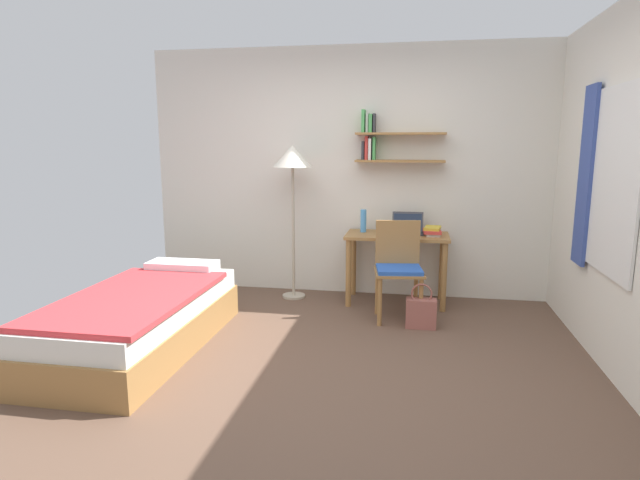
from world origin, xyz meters
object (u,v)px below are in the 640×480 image
object	(u,v)px
desk_chair	(398,265)
laptop	(407,228)
desk	(397,248)
handbag	(421,312)
standing_lamp	(293,164)
water_bottle	(363,221)
bed	(142,320)
book_stack	(432,231)

from	to	relation	value
desk_chair	laptop	distance (m)	0.62
desk	laptop	bearing A→B (deg)	36.03
desk_chair	handbag	bearing A→B (deg)	-46.98
laptop	handbag	size ratio (longest dim) A/B	0.79
standing_lamp	water_bottle	bearing A→B (deg)	6.01
bed	desk	xyz separation A→B (m)	(1.92, 1.60, 0.33)
desk	standing_lamp	xyz separation A→B (m)	(-1.07, -0.00, 0.83)
handbag	desk_chair	bearing A→B (deg)	133.02
water_bottle	handbag	bearing A→B (deg)	-52.83
handbag	water_bottle	bearing A→B (deg)	127.17
desk	handbag	xyz separation A→B (m)	(0.25, -0.71, -0.43)
handbag	bed	bearing A→B (deg)	-157.86
desk	laptop	distance (m)	0.23
bed	book_stack	distance (m)	2.82
handbag	desk	bearing A→B (deg)	109.19
laptop	water_bottle	xyz separation A→B (m)	(-0.45, 0.00, 0.06)
desk_chair	desk	bearing A→B (deg)	93.96
desk_chair	handbag	xyz separation A→B (m)	(0.22, -0.23, -0.37)
desk_chair	water_bottle	bearing A→B (deg)	124.45
desk_chair	handbag	size ratio (longest dim) A/B	2.24
water_bottle	handbag	xyz separation A→B (m)	(0.60, -0.79, -0.69)
laptop	book_stack	world-z (taller)	laptop
water_bottle	desk	bearing A→B (deg)	-12.07
laptop	water_bottle	world-z (taller)	water_bottle
bed	water_bottle	world-z (taller)	water_bottle
desk_chair	standing_lamp	world-z (taller)	standing_lamp
water_bottle	handbag	size ratio (longest dim) A/B	0.58
bed	standing_lamp	size ratio (longest dim) A/B	1.24
standing_lamp	book_stack	size ratio (longest dim) A/B	6.12
standing_lamp	laptop	world-z (taller)	standing_lamp
bed	handbag	world-z (taller)	bed
laptop	book_stack	xyz separation A→B (m)	(0.24, -0.07, -0.01)
bed	standing_lamp	xyz separation A→B (m)	(0.85, 1.60, 1.16)
standing_lamp	laptop	distance (m)	1.33
standing_lamp	book_stack	world-z (taller)	standing_lamp
desk	water_bottle	xyz separation A→B (m)	(-0.35, 0.07, 0.26)
desk	book_stack	bearing A→B (deg)	-0.04
desk	standing_lamp	distance (m)	1.35
book_stack	handbag	world-z (taller)	book_stack
laptop	bed	bearing A→B (deg)	-140.46
bed	book_stack	xyz separation A→B (m)	(2.27, 1.60, 0.51)
book_stack	desk	bearing A→B (deg)	179.96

